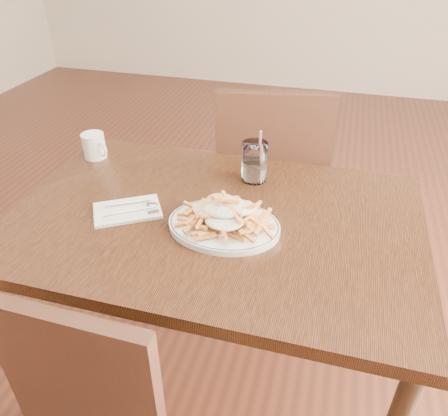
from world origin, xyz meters
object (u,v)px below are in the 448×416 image
(chair_far, at_px, (270,178))
(coffee_mug, at_px, (94,146))
(fries_plate, at_px, (224,225))
(table, at_px, (214,237))
(loaded_fries, at_px, (224,211))
(water_glass, at_px, (254,164))

(chair_far, bearing_deg, coffee_mug, -147.59)
(fries_plate, bearing_deg, table, 131.01)
(loaded_fries, bearing_deg, water_glass, 85.71)
(chair_far, distance_m, fries_plate, 0.71)
(water_glass, bearing_deg, loaded_fries, -94.29)
(chair_far, relative_size, water_glass, 5.27)
(table, relative_size, coffee_mug, 10.91)
(chair_far, xyz_separation_m, loaded_fries, (-0.02, -0.67, 0.27))
(loaded_fries, height_order, coffee_mug, loaded_fries)
(table, distance_m, chair_far, 0.64)
(loaded_fries, distance_m, water_glass, 0.29)
(fries_plate, xyz_separation_m, coffee_mug, (-0.57, 0.30, 0.03))
(fries_plate, xyz_separation_m, water_glass, (0.02, 0.29, 0.05))
(fries_plate, relative_size, water_glass, 1.94)
(table, distance_m, loaded_fries, 0.16)
(table, xyz_separation_m, coffee_mug, (-0.52, 0.25, 0.12))
(table, height_order, chair_far, chair_far)
(chair_far, xyz_separation_m, fries_plate, (-0.02, -0.67, 0.22))
(table, distance_m, coffee_mug, 0.59)
(loaded_fries, bearing_deg, coffee_mug, 152.20)
(fries_plate, height_order, water_glass, water_glass)
(coffee_mug, bearing_deg, fries_plate, -27.80)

